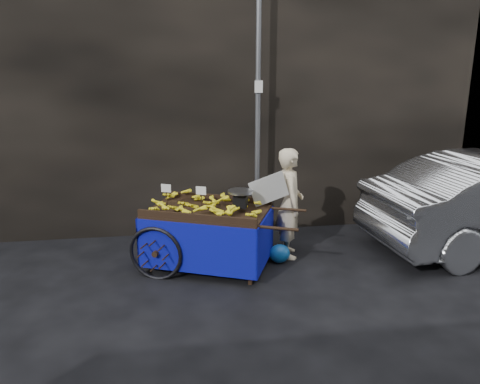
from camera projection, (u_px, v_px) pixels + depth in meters
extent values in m
plane|color=black|center=(252.00, 270.00, 6.42)|extent=(80.00, 80.00, 0.00)
cube|color=black|center=(170.00, 78.00, 8.09)|extent=(11.00, 2.00, 5.00)
cylinder|color=slate|center=(258.00, 113.00, 7.17)|extent=(0.08, 0.08, 4.00)
cube|color=white|center=(259.00, 87.00, 7.01)|extent=(0.12, 0.02, 0.18)
cube|color=black|center=(208.00, 212.00, 6.33)|extent=(1.85, 1.54, 0.06)
cube|color=black|center=(218.00, 198.00, 6.74)|extent=(1.47, 0.66, 0.10)
cube|color=black|center=(196.00, 218.00, 5.87)|extent=(1.47, 0.66, 0.10)
cube|color=black|center=(250.00, 256.00, 5.89)|extent=(0.07, 0.07, 0.79)
cube|color=black|center=(263.00, 234.00, 6.63)|extent=(0.07, 0.07, 0.79)
cylinder|color=black|center=(278.00, 228.00, 5.70)|extent=(0.47, 0.23, 0.04)
cylinder|color=black|center=(288.00, 209.00, 6.44)|extent=(0.47, 0.23, 0.04)
torus|color=black|center=(155.00, 254.00, 6.08)|extent=(0.70, 0.34, 0.74)
torus|color=black|center=(185.00, 227.00, 7.08)|extent=(0.70, 0.34, 0.74)
cylinder|color=black|center=(171.00, 239.00, 6.58)|extent=(0.48, 1.04, 0.05)
cube|color=#071391|center=(196.00, 249.00, 5.94)|extent=(1.50, 0.66, 0.67)
cube|color=#071391|center=(219.00, 224.00, 6.89)|extent=(1.50, 0.66, 0.67)
cube|color=#071391|center=(154.00, 230.00, 6.61)|extent=(0.42, 0.95, 0.67)
cube|color=#071391|center=(265.00, 241.00, 6.22)|extent=(0.42, 0.95, 0.67)
cube|color=black|center=(240.00, 202.00, 6.22)|extent=(0.22, 0.20, 0.16)
cylinder|color=silver|center=(240.00, 192.00, 6.18)|extent=(0.44, 0.44, 0.03)
cube|color=white|center=(166.00, 188.00, 6.27)|extent=(0.13, 0.06, 0.11)
cube|color=white|center=(201.00, 191.00, 6.15)|extent=(0.13, 0.06, 0.11)
imported|color=beige|center=(290.00, 203.00, 6.70)|extent=(0.45, 0.62, 1.60)
cube|color=silver|center=(269.00, 189.00, 6.40)|extent=(0.59, 0.06, 0.50)
ellipsoid|color=#165BA9|center=(280.00, 254.00, 6.62)|extent=(0.30, 0.24, 0.27)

